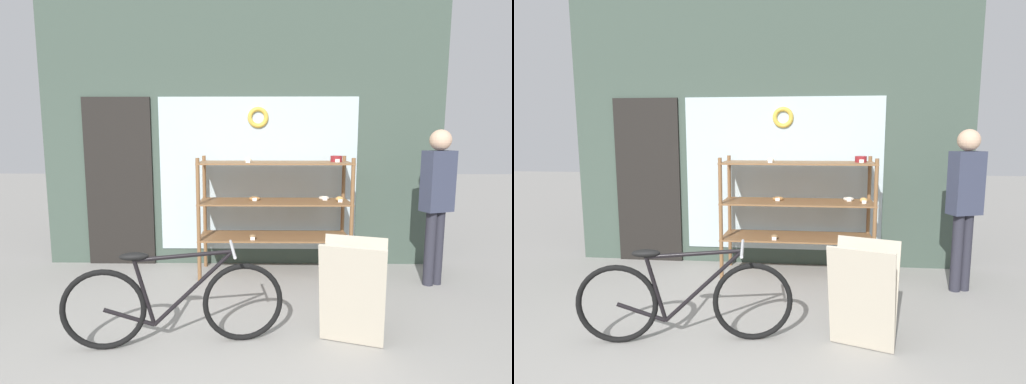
# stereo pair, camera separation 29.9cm
# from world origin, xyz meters

# --- Properties ---
(storefront_facade) EXTENTS (4.95, 0.13, 3.67)m
(storefront_facade) POSITION_xyz_m (-0.04, 2.76, 1.78)
(storefront_facade) COLOR #3D4C42
(storefront_facade) RESTS_ON ground_plane
(display_case) EXTENTS (1.74, 0.54, 1.40)m
(display_case) POSITION_xyz_m (0.41, 2.36, 0.86)
(display_case) COLOR brown
(display_case) RESTS_ON ground_plane
(bicycle) EXTENTS (1.69, 0.46, 0.77)m
(bicycle) POSITION_xyz_m (-0.43, 0.70, 0.35)
(bicycle) COLOR black
(bicycle) RESTS_ON ground_plane
(sandwich_board) EXTENTS (0.58, 0.51, 0.83)m
(sandwich_board) POSITION_xyz_m (0.96, 0.74, 0.42)
(sandwich_board) COLOR #B2A893
(sandwich_board) RESTS_ON ground_plane
(pedestrian) EXTENTS (0.36, 0.28, 1.70)m
(pedestrian) POSITION_xyz_m (2.13, 2.03, 1.00)
(pedestrian) COLOR #282833
(pedestrian) RESTS_ON ground_plane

